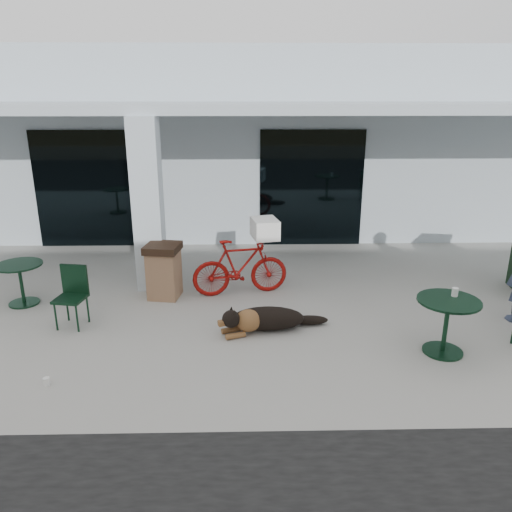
{
  "coord_description": "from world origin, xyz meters",
  "views": [
    {
      "loc": [
        0.24,
        -6.53,
        3.53
      ],
      "look_at": [
        0.42,
        1.07,
        1.0
      ],
      "focal_mm": 35.0,
      "sensor_mm": 36.0,
      "label": 1
    }
  ],
  "objects_px": {
    "cafe_table_near": "(21,284)",
    "cafe_table_far": "(446,326)",
    "bicycle": "(240,267)",
    "cafe_chair_near": "(70,298)",
    "dog": "(268,317)",
    "trash_receptacle": "(164,271)"
  },
  "relations": [
    {
      "from": "cafe_table_near",
      "to": "cafe_chair_near",
      "type": "xyz_separation_m",
      "value": [
        1.14,
        -0.89,
        0.11
      ]
    },
    {
      "from": "cafe_table_near",
      "to": "cafe_table_far",
      "type": "height_order",
      "value": "cafe_table_far"
    },
    {
      "from": "trash_receptacle",
      "to": "cafe_table_far",
      "type": "bearing_deg",
      "value": -26.48
    },
    {
      "from": "bicycle",
      "to": "cafe_table_near",
      "type": "height_order",
      "value": "bicycle"
    },
    {
      "from": "cafe_table_near",
      "to": "cafe_table_far",
      "type": "distance_m",
      "value": 6.9
    },
    {
      "from": "bicycle",
      "to": "cafe_table_near",
      "type": "bearing_deg",
      "value": 84.19
    },
    {
      "from": "cafe_chair_near",
      "to": "trash_receptacle",
      "type": "bearing_deg",
      "value": 52.17
    },
    {
      "from": "bicycle",
      "to": "cafe_table_far",
      "type": "height_order",
      "value": "bicycle"
    },
    {
      "from": "dog",
      "to": "cafe_chair_near",
      "type": "distance_m",
      "value": 3.08
    },
    {
      "from": "bicycle",
      "to": "trash_receptacle",
      "type": "height_order",
      "value": "bicycle"
    },
    {
      "from": "cafe_chair_near",
      "to": "dog",
      "type": "bearing_deg",
      "value": 6.13
    },
    {
      "from": "trash_receptacle",
      "to": "cafe_table_near",
      "type": "bearing_deg",
      "value": -173.82
    },
    {
      "from": "trash_receptacle",
      "to": "dog",
      "type": "bearing_deg",
      "value": -37.29
    },
    {
      "from": "cafe_table_near",
      "to": "cafe_table_far",
      "type": "xyz_separation_m",
      "value": [
        6.65,
        -1.85,
        0.04
      ]
    },
    {
      "from": "cafe_table_near",
      "to": "cafe_chair_near",
      "type": "relative_size",
      "value": 0.81
    },
    {
      "from": "bicycle",
      "to": "cafe_chair_near",
      "type": "distance_m",
      "value": 2.91
    },
    {
      "from": "bicycle",
      "to": "cafe_table_near",
      "type": "xyz_separation_m",
      "value": [
        -3.76,
        -0.36,
        -0.15
      ]
    },
    {
      "from": "cafe_table_near",
      "to": "trash_receptacle",
      "type": "relative_size",
      "value": 0.8
    },
    {
      "from": "trash_receptacle",
      "to": "bicycle",
      "type": "bearing_deg",
      "value": 4.23
    },
    {
      "from": "cafe_chair_near",
      "to": "cafe_table_far",
      "type": "xyz_separation_m",
      "value": [
        5.51,
        -0.96,
        -0.08
      ]
    },
    {
      "from": "bicycle",
      "to": "dog",
      "type": "xyz_separation_m",
      "value": [
        0.43,
        -1.46,
        -0.3
      ]
    },
    {
      "from": "cafe_table_near",
      "to": "bicycle",
      "type": "bearing_deg",
      "value": 5.48
    }
  ]
}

